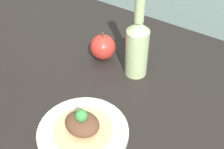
# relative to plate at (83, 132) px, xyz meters

# --- Properties ---
(ground_plane) EXTENTS (1.80, 1.10, 0.04)m
(ground_plane) POSITION_rel_plate_xyz_m (-0.05, 0.09, -0.03)
(ground_plane) COLOR black
(plate) EXTENTS (0.24, 0.24, 0.02)m
(plate) POSITION_rel_plate_xyz_m (0.00, 0.00, 0.00)
(plate) COLOR silver
(plate) RESTS_ON ground_plane
(plated_food) EXTENTS (0.15, 0.15, 0.07)m
(plated_food) POSITION_rel_plate_xyz_m (0.00, -0.00, 0.03)
(plated_food) COLOR #D6BC7F
(plated_food) RESTS_ON plate
(cider_bottle) EXTENTS (0.07, 0.07, 0.29)m
(cider_bottle) POSITION_rel_plate_xyz_m (-0.01, 0.29, 0.09)
(cider_bottle) COLOR #B7D18E
(cider_bottle) RESTS_ON ground_plane
(apple) EXTENTS (0.08, 0.08, 0.10)m
(apple) POSITION_rel_plate_xyz_m (-0.14, 0.29, 0.03)
(apple) COLOR red
(apple) RESTS_ON ground_plane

